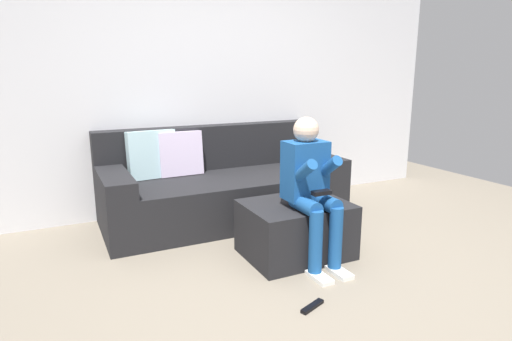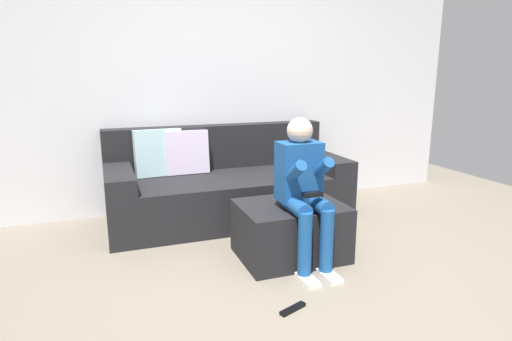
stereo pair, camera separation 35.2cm
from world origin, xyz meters
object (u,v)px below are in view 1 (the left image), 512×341
object	(u,v)px
couch_sectional	(220,187)
person_seated	(311,183)
ottoman	(296,229)
remote_near_ottoman	(312,306)

from	to	relation	value
couch_sectional	person_seated	xyz separation A→B (m)	(0.23, -1.23, 0.30)
couch_sectional	person_seated	bearing A→B (deg)	-79.34
ottoman	remote_near_ottoman	xyz separation A→B (m)	(-0.31, -0.72, -0.20)
couch_sectional	ottoman	world-z (taller)	couch_sectional
couch_sectional	person_seated	size ratio (longest dim) A/B	2.08
couch_sectional	ottoman	distance (m)	1.10
couch_sectional	person_seated	world-z (taller)	person_seated
ottoman	remote_near_ottoman	world-z (taller)	ottoman
couch_sectional	remote_near_ottoman	distance (m)	1.82
remote_near_ottoman	person_seated	bearing A→B (deg)	37.75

